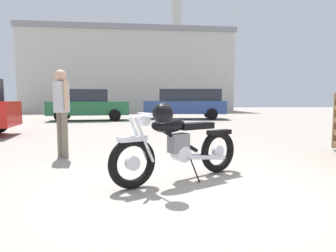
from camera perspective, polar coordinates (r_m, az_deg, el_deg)
name	(u,v)px	position (r m, az deg, el deg)	size (l,w,h in m)	color
ground_plane	(197,184)	(3.79, 5.78, -11.57)	(80.00, 80.00, 0.00)	gray
vintage_motorcycle	(178,145)	(3.84, 1.93, -3.78)	(1.88, 1.16, 1.07)	black
bystander	(61,104)	(5.75, -20.57, 4.14)	(0.33, 0.36, 1.66)	#706656
red_hatchback_near	(187,103)	(16.89, 3.78, 4.63)	(4.89, 2.44, 1.74)	black
dark_sedan_left	(89,105)	(16.06, -15.58, 4.05)	(4.38, 2.32, 1.67)	black
industrial_building	(131,73)	(31.59, -7.49, 10.59)	(20.61, 9.53, 15.75)	beige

